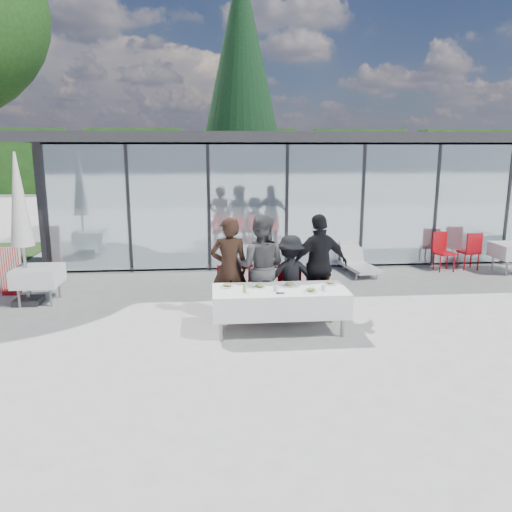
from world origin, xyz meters
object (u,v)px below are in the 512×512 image
Objects in this scene: plate_b at (260,286)px; conifer_tree at (241,75)px; diner_chair_b at (261,289)px; spare_chair_a at (442,249)px; diner_b at (261,267)px; spare_chair_b at (471,249)px; diner_a at (229,269)px; diner_chair_d at (319,288)px; juice_bottle at (245,288)px; spare_table_right at (512,251)px; plate_a at (227,285)px; folded_eyeglasses at (280,293)px; plate_d at (330,283)px; diner_chair_c at (290,288)px; diner_chair_a at (230,290)px; plate_extra at (311,290)px; spare_table_left at (38,276)px; lounger at (357,263)px; diner_d at (319,266)px; dining_table at (280,301)px; plate_c at (290,284)px; diner_c at (290,276)px; market_umbrella at (20,209)px.

conifer_tree reaches higher than plate_b.
spare_chair_a is at bearing 32.95° from diner_chair_b.
diner_b is 1.96× the size of spare_chair_b.
diner_a is 1.70m from diner_chair_d.
juice_bottle reaches higher than spare_table_right.
plate_a reaches higher than folded_eyeglasses.
spare_chair_b is at bearing 39.04° from plate_d.
juice_bottle is at bearing -134.61° from diner_chair_c.
diner_chair_a is (0.00, -0.01, -0.40)m from diner_a.
plate_a is 1.00× the size of plate_extra.
diner_chair_c is 1.00× the size of spare_chair_a.
spare_table_left is 0.88× the size of spare_chair_b.
diner_chair_a is at bearing 16.88° from diner_b.
lounger is at bearing 43.36° from diner_chair_a.
diner_b reaches higher than diner_chair_d.
plate_extra is at bearing -2.69° from juice_bottle.
diner_chair_b reaches higher than folded_eyeglasses.
juice_bottle is (0.21, -0.93, -0.11)m from diner_a.
spare_chair_b is (4.64, 3.15, -0.41)m from diner_d.
plate_extra is (0.48, -0.22, 0.24)m from dining_table.
plate_b is at bearing -24.47° from spare_table_left.
diner_b is 0.68m from plate_b.
diner_chair_a reaches higher than plate_c.
diner_chair_d is at bearing -13.48° from spare_table_left.
diner_chair_c is at bearing 175.09° from diner_a.
diner_chair_d is 1.13× the size of spare_table_left.
diner_a is at bearing -158.89° from spare_table_right.
plate_b is at bearing 44.35° from juice_bottle.
conifer_tree reaches higher than juice_bottle.
plate_a is (-1.17, -0.56, 0.01)m from diner_c.
diner_chair_c is 0.68m from diner_d.
diner_chair_c reaches higher than juice_bottle.
diner_b is 12.10× the size of juice_bottle.
plate_b and plate_d have the same top height.
diner_c reaches higher than folded_eyeglasses.
diner_b is (0.57, 0.01, 0.42)m from diner_chair_a.
diner_a is 0.98× the size of diner_d.
plate_d is at bearing 157.93° from diner_a.
plate_c is 0.88m from juice_bottle.
diner_b is at bearing 126.56° from plate_extra.
plate_d is 0.28× the size of spare_table_right.
conifer_tree is (-0.59, 12.59, 5.45)m from diner_chair_d.
plate_a is at bearing 5.39° from diner_d.
diner_chair_b reaches higher than dining_table.
diner_b is 0.86m from plate_a.
diner_chair_c is at bearing 138.61° from plate_d.
plate_b and plate_extra have the same top height.
plate_extra is 4.62m from lounger.
diner_chair_b reaches higher than plate_extra.
spare_table_right is at bearing 7.80° from market_umbrella.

